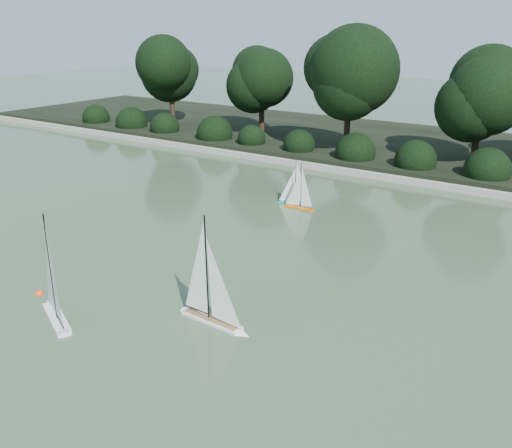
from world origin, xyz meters
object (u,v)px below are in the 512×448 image
object	(u,v)px
sailboat_white_b	(216,307)
race_buoy	(39,294)
sailboat_orange	(297,200)
sailboat_white_a	(53,300)
sailboat_teal	(292,196)

from	to	relation	value
sailboat_white_b	race_buoy	bearing A→B (deg)	-163.75
sailboat_orange	sailboat_white_a	bearing A→B (deg)	-92.44
sailboat_teal	sailboat_white_a	bearing A→B (deg)	-89.90
sailboat_orange	race_buoy	xyz separation A→B (m)	(-1.17, -6.48, -0.19)
sailboat_orange	sailboat_teal	xyz separation A→B (m)	(-0.30, 0.24, 0.00)
race_buoy	sailboat_white_b	bearing A→B (deg)	16.25
sailboat_white_b	sailboat_teal	bearing A→B (deg)	110.73
sailboat_white_a	race_buoy	distance (m)	0.98
sailboat_white_a	sailboat_white_b	bearing A→B (deg)	29.38
sailboat_teal	race_buoy	world-z (taller)	sailboat_teal
sailboat_orange	sailboat_teal	world-z (taller)	same
sailboat_white_a	sailboat_white_b	world-z (taller)	sailboat_white_a
sailboat_white_b	sailboat_orange	xyz separation A→B (m)	(-1.90, 5.59, -0.09)
sailboat_white_a	sailboat_white_b	size ratio (longest dim) A/B	1.01
sailboat_white_a	sailboat_white_b	distance (m)	2.52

